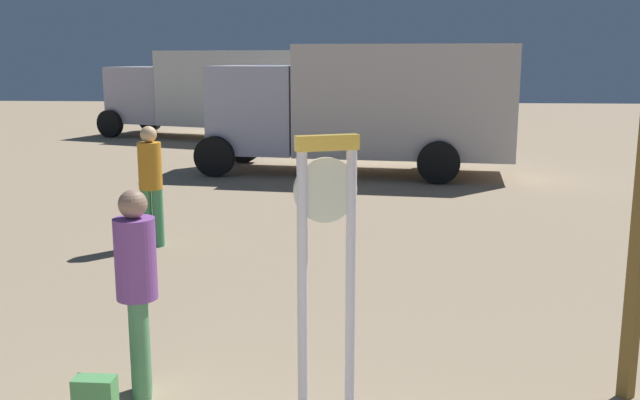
{
  "coord_description": "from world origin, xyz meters",
  "views": [
    {
      "loc": [
        0.66,
        -2.2,
        2.63
      ],
      "look_at": [
        0.15,
        4.89,
        1.2
      ],
      "focal_mm": 40.18,
      "sensor_mm": 36.0,
      "label": 1
    }
  ],
  "objects_px": {
    "box_truck_near": "(368,104)",
    "box_truck_far": "(214,91)",
    "person_near_clock": "(137,283)",
    "person_distant": "(151,180)",
    "standing_clock": "(327,256)"
  },
  "relations": [
    {
      "from": "person_near_clock",
      "to": "box_truck_near",
      "type": "bearing_deg",
      "value": 81.33
    },
    {
      "from": "person_distant",
      "to": "box_truck_near",
      "type": "relative_size",
      "value": 0.24
    },
    {
      "from": "box_truck_near",
      "to": "person_near_clock",
      "type": "bearing_deg",
      "value": -98.67
    },
    {
      "from": "standing_clock",
      "to": "person_near_clock",
      "type": "xyz_separation_m",
      "value": [
        -1.49,
        0.54,
        -0.39
      ]
    },
    {
      "from": "person_distant",
      "to": "box_truck_far",
      "type": "height_order",
      "value": "box_truck_far"
    },
    {
      "from": "person_near_clock",
      "to": "person_distant",
      "type": "distance_m",
      "value": 4.63
    },
    {
      "from": "standing_clock",
      "to": "box_truck_far",
      "type": "relative_size",
      "value": 0.29
    },
    {
      "from": "person_distant",
      "to": "box_truck_near",
      "type": "xyz_separation_m",
      "value": [
        2.97,
        6.69,
        0.64
      ]
    },
    {
      "from": "person_near_clock",
      "to": "standing_clock",
      "type": "bearing_deg",
      "value": -19.96
    },
    {
      "from": "person_distant",
      "to": "box_truck_far",
      "type": "bearing_deg",
      "value": 98.61
    },
    {
      "from": "person_near_clock",
      "to": "box_truck_near",
      "type": "relative_size",
      "value": 0.23
    },
    {
      "from": "box_truck_far",
      "to": "person_near_clock",
      "type": "bearing_deg",
      "value": -79.55
    },
    {
      "from": "box_truck_near",
      "to": "box_truck_far",
      "type": "xyz_separation_m",
      "value": [
        -5.02,
        6.85,
        -0.04
      ]
    },
    {
      "from": "box_truck_near",
      "to": "box_truck_far",
      "type": "height_order",
      "value": "box_truck_near"
    },
    {
      "from": "standing_clock",
      "to": "person_near_clock",
      "type": "relative_size",
      "value": 1.29
    }
  ]
}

